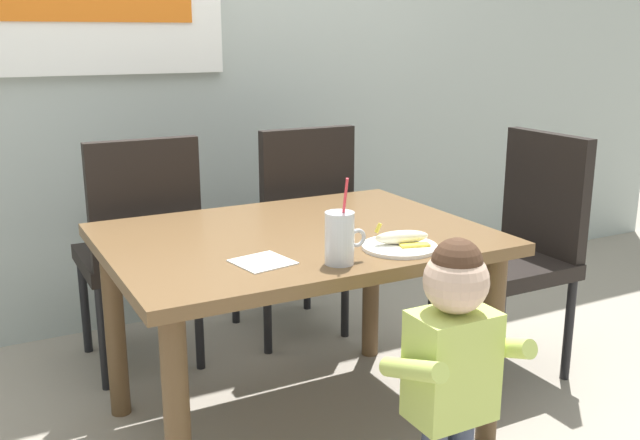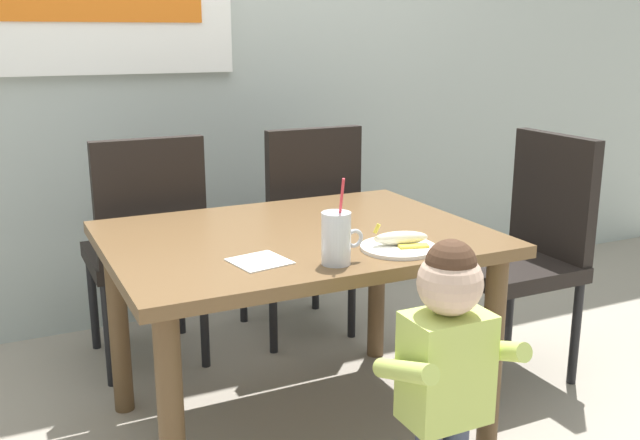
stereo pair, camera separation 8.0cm
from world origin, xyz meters
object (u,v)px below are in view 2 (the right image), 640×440
Objects in this scene: dining_table at (297,262)px; peeled_banana at (401,238)px; dining_chair_far at (527,242)px; snack_plate at (398,248)px; dining_chair_left at (147,240)px; toddler_standing at (447,355)px; milk_cup at (337,241)px; dining_chair_right at (303,220)px; paper_napkin at (260,261)px.

peeled_banana is at bearing -54.03° from dining_table.
dining_chair_far is 0.87m from snack_plate.
dining_chair_left reaches higher than snack_plate.
toddler_standing reaches higher than snack_plate.
peeled_banana is (0.09, 0.37, 0.21)m from toddler_standing.
dining_chair_far is 1.10m from milk_cup.
dining_chair_left reaches higher than dining_table.
dining_chair_left is 5.47× the size of peeled_banana.
peeled_banana is (-0.12, -0.99, 0.19)m from dining_chair_right.
toddler_standing reaches higher than peeled_banana.
milk_cup is at bearing 115.70° from toddler_standing.
dining_table is 4.85× the size of milk_cup.
dining_chair_right reaches higher than toddler_standing.
milk_cup is 0.23m from paper_napkin.
dining_chair_far is 4.17× the size of snack_plate.
paper_napkin is (-0.22, -0.24, 0.10)m from dining_table.
milk_cup reaches higher than paper_napkin.
dining_table is at bearing 116.74° from dining_chair_left.
dining_table is at bearing 85.25° from milk_cup.
peeled_banana is at bearing 25.00° from snack_plate.
toddler_standing is 5.59× the size of paper_napkin.
dining_chair_left reaches higher than peeled_banana.
dining_chair_left reaches higher than paper_napkin.
peeled_banana is at bearing 119.72° from dining_chair_left.
dining_chair_far is 1.15× the size of toddler_standing.
paper_napkin reaches higher than dining_table.
dining_table is 0.77m from dining_chair_right.
snack_plate is at bearing 10.10° from milk_cup.
milk_cup is at bearing -168.97° from peeled_banana.
milk_cup is (-0.03, -0.35, 0.17)m from dining_table.
peeled_banana is (0.56, -0.99, 0.19)m from dining_chair_left.
snack_plate reaches higher than dining_table.
milk_cup is at bearing -94.75° from dining_table.
dining_chair_right is 1.02m from peeled_banana.
dining_chair_left and dining_chair_far have the same top height.
paper_napkin is at bearing 59.10° from dining_chair_right.
toddler_standing is at bearing 81.30° from dining_chair_right.
toddler_standing is at bearing 109.25° from dining_chair_left.
toddler_standing is 4.77× the size of peeled_banana.
dining_table is at bearing -89.54° from dining_chair_far.
paper_napkin is (-0.19, 0.11, -0.06)m from milk_cup.
dining_table is 1.27× the size of dining_chair_far.
dining_chair_far is at bearing 19.12° from milk_cup.
snack_plate is at bearing -9.13° from paper_napkin.
snack_plate is 1.53× the size of paper_napkin.
dining_chair_far is 5.47× the size of peeled_banana.
dining_chair_left and dining_chair_right have the same top height.
dining_table is 0.39m from peeled_banana.
peeled_banana is at bearing -68.47° from dining_chair_far.
peeled_banana reaches higher than snack_plate.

